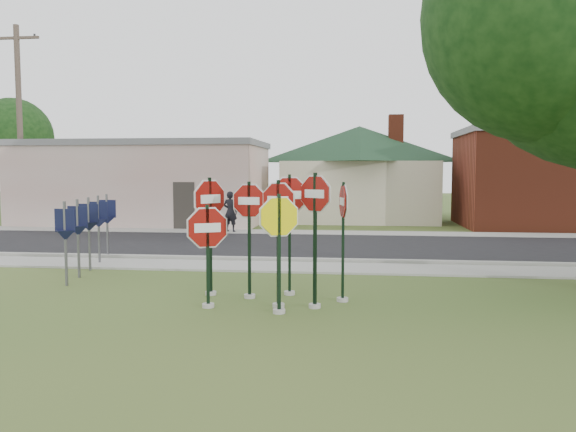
# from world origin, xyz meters

# --- Properties ---
(ground) EXTENTS (120.00, 120.00, 0.00)m
(ground) POSITION_xyz_m (0.00, 0.00, 0.00)
(ground) COLOR #375520
(ground) RESTS_ON ground
(sidewalk_near) EXTENTS (60.00, 1.60, 0.06)m
(sidewalk_near) POSITION_xyz_m (0.00, 5.50, 0.03)
(sidewalk_near) COLOR #97968E
(sidewalk_near) RESTS_ON ground
(road) EXTENTS (60.00, 7.00, 0.04)m
(road) POSITION_xyz_m (0.00, 10.00, 0.02)
(road) COLOR black
(road) RESTS_ON ground
(sidewalk_far) EXTENTS (60.00, 1.60, 0.06)m
(sidewalk_far) POSITION_xyz_m (0.00, 14.30, 0.03)
(sidewalk_far) COLOR #97968E
(sidewalk_far) RESTS_ON ground
(curb) EXTENTS (60.00, 0.20, 0.14)m
(curb) POSITION_xyz_m (0.00, 6.50, 0.07)
(curb) COLOR #97968E
(curb) RESTS_ON ground
(stop_sign_center) EXTENTS (0.93, 0.28, 2.62)m
(stop_sign_center) POSITION_xyz_m (0.26, 1.01, 1.61)
(stop_sign_center) COLOR #9F9C94
(stop_sign_center) RESTS_ON ground
(stop_sign_yellow) EXTENTS (0.99, 0.43, 2.38)m
(stop_sign_yellow) POSITION_xyz_m (0.33, 0.55, 1.45)
(stop_sign_yellow) COLOR #9F9C94
(stop_sign_yellow) RESTS_ON ground
(stop_sign_left) EXTENTS (1.03, 0.51, 2.16)m
(stop_sign_left) POSITION_xyz_m (-1.13, 0.83, 1.30)
(stop_sign_left) COLOR #9F9C94
(stop_sign_left) RESTS_ON ground
(stop_sign_right) EXTENTS (0.85, 0.58, 2.77)m
(stop_sign_right) POSITION_xyz_m (0.97, 1.05, 1.73)
(stop_sign_right) COLOR #9F9C94
(stop_sign_right) RESTS_ON ground
(stop_sign_back_right) EXTENTS (1.10, 0.24, 2.75)m
(stop_sign_back_right) POSITION_xyz_m (0.34, 2.16, 1.73)
(stop_sign_back_right) COLOR #9F9C94
(stop_sign_back_right) RESTS_ON ground
(stop_sign_back_left) EXTENTS (1.00, 0.24, 2.58)m
(stop_sign_back_left) POSITION_xyz_m (-0.47, 1.75, 1.59)
(stop_sign_back_left) COLOR #9F9C94
(stop_sign_back_left) RESTS_ON ground
(stop_sign_far_right) EXTENTS (0.24, 0.96, 2.58)m
(stop_sign_far_right) POSITION_xyz_m (1.51, 1.66, 1.58)
(stop_sign_far_right) COLOR #9F9C94
(stop_sign_far_right) RESTS_ON ground
(stop_sign_far_left) EXTENTS (0.70, 0.95, 2.69)m
(stop_sign_far_left) POSITION_xyz_m (-1.37, 1.94, 1.70)
(stop_sign_far_left) COLOR #9F9C94
(stop_sign_far_left) RESTS_ON ground
(route_sign_row) EXTENTS (1.43, 4.63, 2.00)m
(route_sign_row) POSITION_xyz_m (-5.40, 4.50, 1.22)
(route_sign_row) COLOR #59595E
(route_sign_row) RESTS_ON ground
(building_stucco) EXTENTS (12.20, 6.20, 4.20)m
(building_stucco) POSITION_xyz_m (-9.00, 18.00, 2.15)
(building_stucco) COLOR silver
(building_stucco) RESTS_ON ground
(building_house) EXTENTS (11.60, 11.60, 6.20)m
(building_house) POSITION_xyz_m (2.00, 22.00, 3.65)
(building_house) COLOR #C1B899
(building_house) RESTS_ON ground
(building_brick) EXTENTS (10.20, 6.20, 4.75)m
(building_brick) POSITION_xyz_m (12.00, 18.50, 2.40)
(building_brick) COLOR maroon
(building_brick) RESTS_ON ground
(utility_pole_near) EXTENTS (2.20, 0.26, 9.50)m
(utility_pole_near) POSITION_xyz_m (-14.00, 15.20, 4.97)
(utility_pole_near) COLOR #4A3C31
(utility_pole_near) RESTS_ON ground
(bg_tree_left) EXTENTS (4.90, 4.90, 7.35)m
(bg_tree_left) POSITION_xyz_m (-20.00, 24.00, 4.88)
(bg_tree_left) COLOR #301D15
(bg_tree_left) RESTS_ON ground
(pedestrian) EXTENTS (0.72, 0.55, 1.76)m
(pedestrian) POSITION_xyz_m (-3.63, 14.05, 0.94)
(pedestrian) COLOR black
(pedestrian) RESTS_ON sidewalk_far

